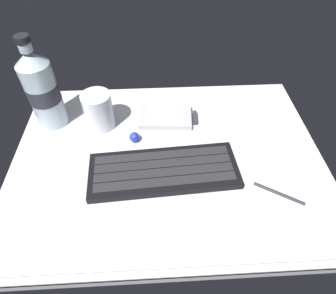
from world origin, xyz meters
TOP-DOWN VIEW (x-y plane):
  - ground_plane at (0.00, -0.23)cm, footprint 64.00×48.00cm
  - keyboard at (-1.06, -4.17)cm, footprint 29.62×12.76cm
  - handheld_device at (0.66, 11.49)cm, footprint 13.17×8.43cm
  - juice_cup at (-14.73, 10.45)cm, footprint 6.40×6.40cm
  - water_bottle at (-25.86, 12.24)cm, footprint 6.73×6.73cm
  - trackball_mouse at (-7.00, 5.00)cm, footprint 2.20×2.20cm
  - stylus_pen at (20.14, -10.13)cm, footprint 8.43×5.63cm

SIDE VIEW (x-z plane):
  - ground_plane at x=0.00cm, z-range -2.39..0.41cm
  - stylus_pen at x=20.14cm, z-range 0.00..0.70cm
  - handheld_device at x=0.66cm, z-range -0.02..1.48cm
  - keyboard at x=-1.06cm, z-range -0.04..1.66cm
  - trackball_mouse at x=-7.00cm, z-range 0.00..2.20cm
  - juice_cup at x=-14.73cm, z-range -0.34..8.16cm
  - water_bottle at x=-25.86cm, z-range -1.39..19.41cm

